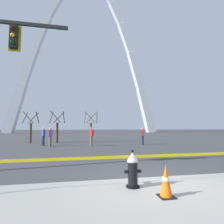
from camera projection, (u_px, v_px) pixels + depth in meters
The scene contains 12 objects.
ground_plane at pixel (150, 181), 5.42m from camera, with size 240.00×240.00×0.00m, color #3D3D3F.
fire_hydrant at pixel (133, 170), 4.84m from camera, with size 0.46×0.48×0.99m.
caution_tape_barrier at pixel (127, 163), 5.03m from camera, with size 6.78×0.17×0.86m.
traffic_cone_by_hydrant at pixel (166, 181), 4.16m from camera, with size 0.36×0.36×0.73m.
monument_arch at pixel (86, 62), 54.98m from camera, with size 44.35×2.47×49.69m.
tree_far_left at pixel (31, 129), 18.40m from camera, with size 1.50×1.51×3.21m.
tree_left_mid at pixel (57, 129), 18.97m from camera, with size 1.55×1.56×3.33m.
tree_center_left at pixel (91, 129), 19.70m from camera, with size 1.55×1.56×3.32m.
pedestrian_walking_left at pixel (142, 136), 16.63m from camera, with size 0.33×0.39×1.59m.
pedestrian_standing_center at pixel (43, 136), 15.87m from camera, with size 0.35×0.39×1.59m.
pedestrian_walking_right at pixel (50, 137), 14.99m from camera, with size 0.38×0.28×1.59m.
pedestrian_near_trees at pixel (91, 136), 15.48m from camera, with size 0.39×0.37×1.59m.
Camera 1 is at (-2.19, -5.25, 1.61)m, focal length 28.78 mm.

